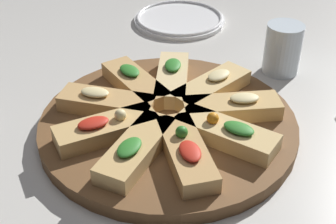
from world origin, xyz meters
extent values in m
plane|color=beige|center=(0.00, 0.00, 0.00)|extent=(3.00, 3.00, 0.00)
cylinder|color=brown|center=(0.00, 0.00, 0.01)|extent=(0.44, 0.44, 0.02)
cube|color=tan|center=(-0.01, 0.11, 0.04)|extent=(0.07, 0.17, 0.03)
ellipsoid|color=beige|center=(-0.01, 0.13, 0.06)|extent=(0.03, 0.05, 0.01)
cube|color=tan|center=(-0.08, 0.08, 0.04)|extent=(0.15, 0.16, 0.03)
ellipsoid|color=red|center=(-0.09, 0.09, 0.06)|extent=(0.06, 0.06, 0.01)
sphere|color=beige|center=(-0.06, 0.06, 0.06)|extent=(0.02, 0.02, 0.02)
cube|color=tan|center=(-0.11, 0.01, 0.04)|extent=(0.17, 0.08, 0.03)
ellipsoid|color=#2D7A28|center=(-0.13, 0.02, 0.06)|extent=(0.05, 0.04, 0.01)
cube|color=tan|center=(-0.09, -0.06, 0.04)|extent=(0.17, 0.14, 0.03)
ellipsoid|color=red|center=(-0.11, -0.07, 0.06)|extent=(0.06, 0.05, 0.01)
sphere|color=#2D7A28|center=(-0.07, -0.05, 0.06)|extent=(0.02, 0.02, 0.02)
cube|color=#DBB775|center=(-0.03, -0.11, 0.04)|extent=(0.10, 0.17, 0.03)
ellipsoid|color=#2D7A28|center=(-0.03, -0.13, 0.06)|extent=(0.04, 0.06, 0.01)
sphere|color=orange|center=(-0.02, -0.08, 0.06)|extent=(0.02, 0.02, 0.02)
cube|color=tan|center=(0.05, -0.10, 0.04)|extent=(0.12, 0.17, 0.03)
ellipsoid|color=beige|center=(0.05, -0.12, 0.06)|extent=(0.05, 0.06, 0.01)
cube|color=#DBB775|center=(0.10, -0.05, 0.04)|extent=(0.17, 0.13, 0.03)
ellipsoid|color=beige|center=(0.12, -0.06, 0.06)|extent=(0.06, 0.05, 0.01)
cube|color=#E5C689|center=(0.11, 0.03, 0.04)|extent=(0.17, 0.09, 0.03)
ellipsoid|color=#2D7A28|center=(0.13, 0.03, 0.06)|extent=(0.06, 0.04, 0.01)
cube|color=tan|center=(0.07, 0.09, 0.04)|extent=(0.15, 0.16, 0.03)
ellipsoid|color=#2D7A28|center=(0.08, 0.10, 0.06)|extent=(0.06, 0.06, 0.01)
cylinder|color=white|center=(0.44, 0.11, 0.01)|extent=(0.23, 0.23, 0.01)
torus|color=white|center=(0.44, 0.11, 0.01)|extent=(0.22, 0.22, 0.01)
cylinder|color=silver|center=(0.27, -0.16, 0.05)|extent=(0.07, 0.07, 0.10)
camera|label=1|loc=(-0.62, -0.20, 0.48)|focal=50.00mm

